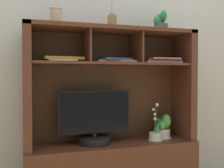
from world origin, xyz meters
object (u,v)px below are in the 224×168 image
Objects in this scene: media_console at (112,147)px; tv_monitor at (95,122)px; potted_fern at (163,128)px; ceramic_vase at (56,16)px; magazine_stack_left at (161,61)px; magazine_stack_centre at (63,59)px; potted_orchid at (155,134)px; potted_succulent at (161,23)px; magazine_stack_right at (115,61)px; diffuser_bottle at (112,22)px.

tv_monitor is at bearing -174.08° from media_console.
potted_fern is 1.68× the size of ceramic_vase.
magazine_stack_centre is at bearing 178.18° from magazine_stack_left.
potted_orchid is 0.96m from potted_succulent.
magazine_stack_centre is 0.33m from ceramic_vase.
magazine_stack_left is at bearing -1.82° from magazine_stack_centre.
potted_succulent is 0.90m from ceramic_vase.
potted_fern is at bearing 0.64° from magazine_stack_centre.
magazine_stack_right reaches higher than potted_fern.
potted_orchid is (0.52, -0.04, -0.12)m from tv_monitor.
diffuser_bottle is 0.45m from ceramic_vase.
ceramic_vase reaches higher than magazine_stack_right.
diffuser_bottle reaches higher than tv_monitor.
magazine_stack_centre is (-0.84, 0.03, -0.00)m from magazine_stack_left.
ceramic_vase is (-0.45, -0.04, 1.03)m from media_console.
media_console is 4.49× the size of magazine_stack_centre.
media_console is 1.12m from ceramic_vase.
tv_monitor is 0.63m from potted_fern.
magazine_stack_centre is 0.51m from diffuser_bottle.
magazine_stack_right is at bearing 174.23° from potted_orchid.
tv_monitor is 0.87m from ceramic_vase.
potted_orchid is 1.77× the size of potted_succulent.
tv_monitor is 0.52m from magazine_stack_right.
potted_succulent reaches higher than media_console.
media_console is 4.42× the size of potted_orchid.
potted_orchid is 1.02× the size of magazine_stack_centre.
potted_succulent is at bearing 73.40° from magazine_stack_left.
magazine_stack_right is 2.58× the size of ceramic_vase.
ceramic_vase is at bearing -176.19° from tv_monitor.
potted_orchid is at bearing -7.73° from media_console.
potted_succulent is (0.01, 0.03, 0.32)m from magazine_stack_left.
potted_succulent is (0.59, 0.02, 0.83)m from tv_monitor.
potted_fern is at bearing 3.70° from magazine_stack_right.
magazine_stack_centre reaches higher than magazine_stack_right.
media_console is at bearing 90.00° from diffuser_bottle.
tv_monitor is (-0.15, -0.02, 0.21)m from media_console.
potted_succulent is at bearing 0.58° from media_console.
magazine_stack_left is at bearing 22.89° from potted_orchid.
potted_fern is 1.18× the size of potted_succulent.
diffuser_bottle reaches higher than media_console.
potted_orchid is 0.99m from magazine_stack_centre.
potted_fern is at bearing 45.12° from magazine_stack_left.
magazine_stack_right is at bearing 2.44° from ceramic_vase.
media_console reaches higher than potted_orchid.
potted_succulent is (0.45, 0.00, 1.04)m from media_console.
potted_orchid is (0.37, -0.05, 0.09)m from media_console.
magazine_stack_centre is (-0.40, 0.00, 0.71)m from media_console.
media_console is 1.02m from diffuser_bottle.
media_console is at bearing 5.92° from tv_monitor.
potted_fern is 1.01m from diffuser_bottle.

